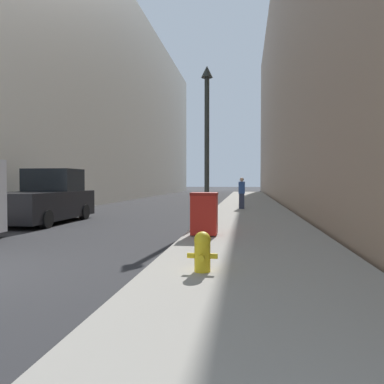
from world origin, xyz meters
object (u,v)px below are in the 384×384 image
fire_hydrant (202,251)px  pedestrian_on_sidewalk (242,193)px  pickup_truck (45,200)px  trash_bin (204,213)px  lamppost (207,135)px

fire_hydrant → pedestrian_on_sidewalk: bearing=88.0°
fire_hydrant → pickup_truck: pickup_truck is taller
fire_hydrant → trash_bin: 4.18m
trash_bin → lamppost: 4.07m
fire_hydrant → trash_bin: trash_bin is taller
pickup_truck → pedestrian_on_sidewalk: pickup_truck is taller
pedestrian_on_sidewalk → lamppost: bearing=-99.5°
fire_hydrant → trash_bin: (-0.43, 4.15, 0.26)m
pedestrian_on_sidewalk → trash_bin: bearing=-95.1°
lamppost → fire_hydrant: bearing=-84.6°
trash_bin → pickup_truck: (-6.67, 3.37, 0.15)m
lamppost → pedestrian_on_sidewalk: bearing=80.5°
lamppost → pickup_truck: (-6.41, 0.21, -2.39)m
trash_bin → pickup_truck: size_ratio=0.24×
fire_hydrant → lamppost: (-0.69, 7.32, 2.80)m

